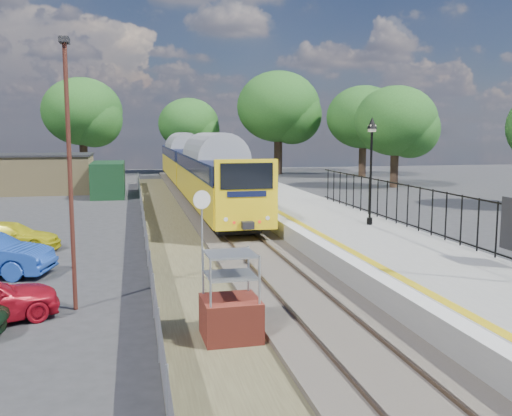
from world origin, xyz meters
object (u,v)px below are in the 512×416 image
object	(u,v)px
brick_plinth	(231,298)
train	(195,165)
carpark_lamp	(69,159)
car_yellow	(10,237)
speed_sign	(202,219)
victorian_lamp_north	(372,146)

from	to	relation	value
brick_plinth	train	bearing A→B (deg)	85.40
brick_plinth	carpark_lamp	distance (m)	5.88
train	brick_plinth	world-z (taller)	train
brick_plinth	car_yellow	distance (m)	14.04
train	speed_sign	distance (m)	25.73
car_yellow	train	bearing A→B (deg)	-16.75
carpark_lamp	brick_plinth	bearing A→B (deg)	-40.44
speed_sign	carpark_lamp	bearing A→B (deg)	-167.31
train	car_yellow	distance (m)	21.43
train	carpark_lamp	world-z (taller)	carpark_lamp
speed_sign	carpark_lamp	xyz separation A→B (m)	(-3.79, -2.25, 2.08)
speed_sign	brick_plinth	bearing A→B (deg)	-107.94
train	car_yellow	world-z (taller)	train
train	speed_sign	bearing A→B (deg)	-95.58
train	car_yellow	xyz separation A→B (m)	(-9.68, -19.03, -1.76)
train	carpark_lamp	size ratio (longest dim) A/B	5.59
carpark_lamp	speed_sign	bearing A→B (deg)	30.63
victorian_lamp_north	speed_sign	world-z (taller)	victorian_lamp_north
carpark_lamp	car_yellow	world-z (taller)	carpark_lamp
car_yellow	speed_sign	bearing A→B (deg)	-122.24
car_yellow	carpark_lamp	bearing A→B (deg)	-148.76
car_yellow	brick_plinth	bearing A→B (deg)	-138.99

